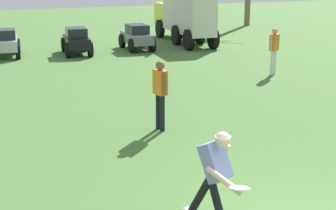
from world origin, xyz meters
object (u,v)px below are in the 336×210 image
object	(u,v)px
box_truck	(184,16)
parked_car_slot_b	(6,42)
frisbee_in_flight	(240,188)
frisbee_thrower	(215,173)
parked_car_slot_c	(76,41)
teammate_near_sideline	(160,89)
parked_car_slot_d	(137,37)
teammate_deep	(274,47)

from	to	relation	value
box_truck	parked_car_slot_b	bearing A→B (deg)	-174.30
frisbee_in_flight	parked_car_slot_b	bearing A→B (deg)	94.69
frisbee_thrower	box_truck	xyz separation A→B (m)	(6.94, 16.52, 0.44)
frisbee_thrower	parked_car_slot_c	size ratio (longest dim) A/B	0.62
teammate_near_sideline	box_truck	bearing A→B (deg)	63.65
parked_car_slot_d	teammate_deep	bearing A→B (deg)	-69.99
teammate_deep	parked_car_slot_c	world-z (taller)	teammate_deep
teammate_near_sideline	parked_car_slot_d	world-z (taller)	teammate_near_sideline
teammate_near_sideline	frisbee_thrower	bearing A→B (deg)	-101.88
frisbee_thrower	parked_car_slot_b	world-z (taller)	frisbee_thrower
frisbee_in_flight	teammate_deep	size ratio (longest dim) A/B	0.25
frisbee_thrower	parked_car_slot_b	size ratio (longest dim) A/B	0.62
teammate_near_sideline	parked_car_slot_c	xyz separation A→B (m)	(0.55, 10.79, -0.38)
frisbee_in_flight	box_truck	distance (m)	18.45
teammate_near_sideline	parked_car_slot_b	distance (m)	11.57
frisbee_thrower	box_truck	bearing A→B (deg)	67.21
teammate_deep	parked_car_slot_d	xyz separation A→B (m)	(-2.48, 6.80, -0.38)
teammate_near_sideline	parked_car_slot_d	bearing A→B (deg)	73.54
parked_car_slot_c	box_truck	bearing A→B (deg)	14.12
teammate_near_sideline	teammate_deep	size ratio (longest dim) A/B	1.00
parked_car_slot_b	frisbee_thrower	bearing A→B (deg)	-85.33
frisbee_thrower	teammate_deep	world-z (taller)	teammate_deep
frisbee_thrower	frisbee_in_flight	xyz separation A→B (m)	(0.05, -0.58, 0.00)
frisbee_thrower	parked_car_slot_c	bearing A→B (deg)	84.48
teammate_deep	parked_car_slot_d	distance (m)	7.24
frisbee_in_flight	parked_car_slot_b	world-z (taller)	parked_car_slot_b
parked_car_slot_c	teammate_near_sideline	bearing A→B (deg)	-92.91
parked_car_slot_c	box_truck	distance (m)	5.69
frisbee_thrower	parked_car_slot_c	distance (m)	15.22
teammate_deep	teammate_near_sideline	bearing A→B (deg)	-143.92
frisbee_in_flight	box_truck	bearing A→B (deg)	68.06
frisbee_thrower	parked_car_slot_d	world-z (taller)	frisbee_thrower
teammate_deep	parked_car_slot_b	distance (m)	10.69
parked_car_slot_c	frisbee_in_flight	bearing A→B (deg)	-95.12
frisbee_in_flight	teammate_deep	xyz separation A→B (m)	(6.58, 9.10, 0.14)
teammate_near_sideline	teammate_deep	xyz separation A→B (m)	(5.72, 4.16, 0.00)
teammate_deep	parked_car_slot_c	bearing A→B (deg)	127.94
parked_car_slot_b	parked_car_slot_c	size ratio (longest dim) A/B	1.01
frisbee_in_flight	parked_car_slot_d	size ratio (longest dim) A/B	0.17
teammate_deep	frisbee_thrower	bearing A→B (deg)	-127.90
parked_car_slot_c	parked_car_slot_d	bearing A→B (deg)	3.62
frisbee_thrower	parked_car_slot_d	distance (m)	15.87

